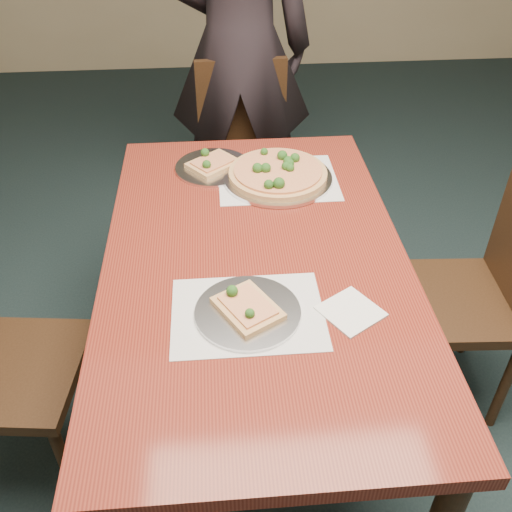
{
  "coord_description": "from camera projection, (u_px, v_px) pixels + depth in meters",
  "views": [
    {
      "loc": [
        -0.34,
        -0.95,
        1.8
      ],
      "look_at": [
        -0.24,
        0.37,
        0.75
      ],
      "focal_mm": 40.0,
      "sensor_mm": 36.0,
      "label": 1
    }
  ],
  "objects": [
    {
      "name": "dining_table",
      "position": [
        256.0,
        279.0,
        1.75
      ],
      "size": [
        0.9,
        1.5,
        0.75
      ],
      "color": "#601B13",
      "rests_on": "ground"
    },
    {
      "name": "slice_plate_near",
      "position": [
        247.0,
        310.0,
        1.49
      ],
      "size": [
        0.28,
        0.28,
        0.06
      ],
      "color": "silver",
      "rests_on": "dining_table"
    },
    {
      "name": "diner",
      "position": [
        238.0,
        47.0,
        2.58
      ],
      "size": [
        0.71,
        0.5,
        1.87
      ],
      "primitive_type": "imported",
      "rotation": [
        0.0,
        0.0,
        3.07
      ],
      "color": "black",
      "rests_on": "ground"
    },
    {
      "name": "pizza_pan",
      "position": [
        278.0,
        174.0,
        2.02
      ],
      "size": [
        0.39,
        0.39,
        0.07
      ],
      "color": "silver",
      "rests_on": "dining_table"
    },
    {
      "name": "placemat_main",
      "position": [
        278.0,
        179.0,
        2.03
      ],
      "size": [
        0.42,
        0.32,
        0.0
      ],
      "primitive_type": "cube",
      "color": "white",
      "rests_on": "dining_table"
    },
    {
      "name": "ground",
      "position": [
        336.0,
        499.0,
        1.88
      ],
      "size": [
        8.0,
        8.0,
        0.0
      ],
      "primitive_type": "plane",
      "color": "black",
      "rests_on": "ground"
    },
    {
      "name": "chair_right",
      "position": [
        480.0,
        287.0,
        1.94
      ],
      "size": [
        0.44,
        0.44,
        0.91
      ],
      "rotation": [
        0.0,
        0.0,
        -1.63
      ],
      "color": "black",
      "rests_on": "ground"
    },
    {
      "name": "slice_plate_far",
      "position": [
        213.0,
        165.0,
        2.09
      ],
      "size": [
        0.28,
        0.28,
        0.06
      ],
      "color": "silver",
      "rests_on": "dining_table"
    },
    {
      "name": "chair_far",
      "position": [
        244.0,
        150.0,
        2.7
      ],
      "size": [
        0.43,
        0.43,
        0.91
      ],
      "rotation": [
        0.0,
        0.0,
        0.04
      ],
      "color": "black",
      "rests_on": "ground"
    },
    {
      "name": "placemat_near",
      "position": [
        248.0,
        313.0,
        1.5
      ],
      "size": [
        0.4,
        0.3,
        0.0
      ],
      "primitive_type": "cube",
      "color": "white",
      "rests_on": "dining_table"
    },
    {
      "name": "napkin",
      "position": [
        351.0,
        311.0,
        1.5
      ],
      "size": [
        0.19,
        0.19,
        0.01
      ],
      "primitive_type": "cube",
      "rotation": [
        0.0,
        0.0,
        0.56
      ],
      "color": "white",
      "rests_on": "dining_table"
    }
  ]
}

